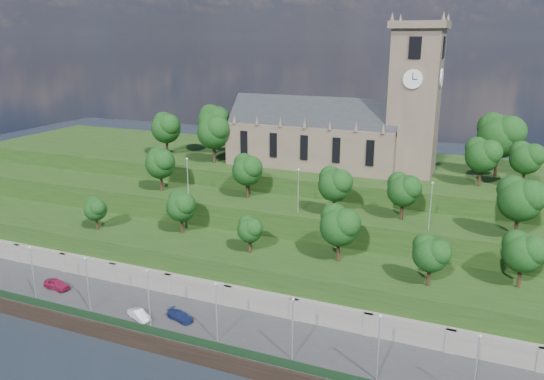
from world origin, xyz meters
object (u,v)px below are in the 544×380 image
at_px(church, 340,128).
at_px(car_right, 180,316).
at_px(car_left, 57,284).
at_px(car_middle, 139,315).

distance_m(church, car_right, 46.49).
height_order(car_left, car_right, car_left).
relative_size(church, car_left, 8.69).
height_order(church, car_left, church).
xyz_separation_m(church, car_right, (-9.87, -40.83, -19.93)).
distance_m(church, car_middle, 49.53).
bearing_deg(church, car_right, -103.58).
height_order(church, car_middle, church).
bearing_deg(car_left, church, -31.27).
height_order(church, car_right, church).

